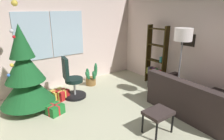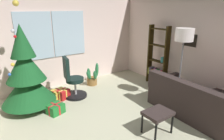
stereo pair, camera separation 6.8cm
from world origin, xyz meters
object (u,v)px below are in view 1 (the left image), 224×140
at_px(floor_lamp, 183,39).
at_px(couch, 201,101).
at_px(potted_plant, 91,78).
at_px(footstool, 158,114).
at_px(holiday_tree, 25,76).
at_px(office_chair, 72,82).
at_px(bookshelf, 156,60).
at_px(gift_box_red, 63,95).
at_px(gift_box_green, 55,109).
at_px(gift_box_gold, 58,94).

bearing_deg(floor_lamp, couch, -99.26).
xyz_separation_m(floor_lamp, potted_plant, (-1.16, 2.08, -1.28)).
distance_m(footstool, holiday_tree, 2.83).
bearing_deg(couch, holiday_tree, 140.20).
bearing_deg(office_chair, footstool, -75.09).
bearing_deg(potted_plant, holiday_tree, -168.79).
distance_m(holiday_tree, bookshelf, 3.45).
bearing_deg(gift_box_red, potted_plant, 19.43).
bearing_deg(couch, footstool, 175.34).
distance_m(couch, floor_lamp, 1.39).
relative_size(footstool, gift_box_green, 1.26).
distance_m(gift_box_gold, office_chair, 0.47).
distance_m(footstool, gift_box_red, 2.44).
relative_size(gift_box_red, gift_box_green, 0.88).
relative_size(gift_box_gold, floor_lamp, 0.21).
bearing_deg(floor_lamp, footstool, -157.44).
bearing_deg(bookshelf, potted_plant, 146.75).
bearing_deg(bookshelf, office_chair, 165.43).
bearing_deg(floor_lamp, holiday_tree, 149.96).
height_order(couch, gift_box_gold, couch).
xyz_separation_m(gift_box_red, potted_plant, (1.03, 0.36, 0.10)).
bearing_deg(floor_lamp, gift_box_green, 156.00).
xyz_separation_m(couch, gift_box_green, (-2.49, 1.82, -0.17)).
distance_m(office_chair, potted_plant, 0.92).
relative_size(holiday_tree, floor_lamp, 1.32).
bearing_deg(bookshelf, gift_box_red, 165.61).
bearing_deg(gift_box_green, bookshelf, -2.07).
relative_size(couch, potted_plant, 3.02).
bearing_deg(gift_box_gold, floor_lamp, -39.60).
xyz_separation_m(gift_box_gold, bookshelf, (2.67, -0.82, 0.62)).
relative_size(footstool, bookshelf, 0.28).
bearing_deg(holiday_tree, potted_plant, 11.21).
distance_m(couch, gift_box_red, 3.17).
xyz_separation_m(holiday_tree, office_chair, (1.02, -0.06, -0.37)).
bearing_deg(bookshelf, gift_box_green, 177.93).
distance_m(couch, potted_plant, 2.94).
distance_m(office_chair, floor_lamp, 2.79).
bearing_deg(holiday_tree, gift_box_red, -0.27).
height_order(footstool, gift_box_green, footstool).
height_order(holiday_tree, bookshelf, holiday_tree).
relative_size(office_chair, floor_lamp, 0.60).
xyz_separation_m(bookshelf, potted_plant, (-1.57, 1.03, -0.50)).
bearing_deg(footstool, gift_box_red, 109.96).
xyz_separation_m(gift_box_gold, office_chair, (0.30, -0.20, 0.31)).
distance_m(gift_box_green, floor_lamp, 3.17).
xyz_separation_m(holiday_tree, gift_box_red, (0.78, -0.00, -0.66)).
xyz_separation_m(holiday_tree, potted_plant, (1.81, 0.36, -0.56)).
xyz_separation_m(couch, holiday_tree, (-2.86, 2.39, 0.50)).
distance_m(footstool, bookshelf, 2.42).
relative_size(holiday_tree, bookshelf, 1.35).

